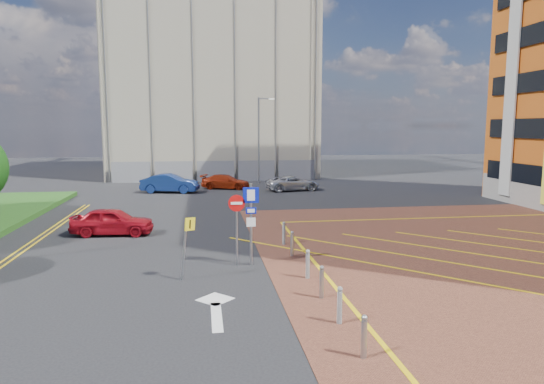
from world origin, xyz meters
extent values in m
plane|color=black|center=(0.00, 0.00, 0.00)|extent=(140.00, 140.00, 0.00)
cylinder|color=#9EA0A8|center=(4.00, 28.00, 4.00)|extent=(0.16, 0.16, 8.00)
cylinder|color=#9EA0A8|center=(4.60, 28.00, 7.88)|extent=(1.20, 0.10, 0.10)
cube|color=silver|center=(5.20, 28.00, 7.85)|extent=(0.50, 0.15, 0.12)
cylinder|color=#9EA0A8|center=(0.50, 1.00, 1.60)|extent=(0.10, 0.10, 3.20)
cube|color=#0917A3|center=(0.50, 0.97, 2.75)|extent=(0.60, 0.04, 0.60)
cube|color=white|center=(0.50, 0.94, 2.75)|extent=(0.30, 0.02, 0.42)
cube|color=#0917A3|center=(0.50, 0.97, 2.15)|extent=(0.40, 0.04, 0.25)
cube|color=white|center=(0.50, 0.94, 2.15)|extent=(0.28, 0.02, 0.14)
cube|color=white|center=(0.50, 0.97, 1.70)|extent=(0.35, 0.04, 0.35)
cylinder|color=#9EA0A8|center=(-0.05, 1.00, 1.35)|extent=(0.08, 0.08, 2.70)
cylinder|color=red|center=(-0.05, 0.97, 2.45)|extent=(0.64, 0.04, 0.64)
cube|color=white|center=(-0.05, 0.94, 2.45)|extent=(0.44, 0.02, 0.10)
cylinder|color=#9EA0A8|center=(-2.00, -0.53, 1.10)|extent=(0.31, 0.08, 2.20)
cube|color=yellow|center=(-1.78, -0.56, 2.00)|extent=(0.38, 0.38, 0.49)
cylinder|color=#9EA0A8|center=(2.30, -7.00, 0.47)|extent=(0.14, 0.14, 0.90)
cylinder|color=black|center=(2.30, -5.00, 0.47)|extent=(0.14, 0.14, 0.90)
cylinder|color=#9EA0A8|center=(2.30, -3.00, 0.47)|extent=(0.14, 0.14, 0.90)
cylinder|color=black|center=(2.30, -1.00, 0.47)|extent=(0.14, 0.14, 0.90)
cylinder|color=#9EA0A8|center=(2.30, 2.00, 0.47)|extent=(0.14, 0.14, 0.90)
cylinder|color=black|center=(2.30, 4.00, 0.47)|extent=(0.14, 0.14, 0.90)
cube|color=#B5AB94|center=(0.00, 40.00, 11.00)|extent=(21.20, 19.20, 22.00)
cube|color=#E9A314|center=(2.00, 42.00, 17.00)|extent=(0.90, 0.90, 34.00)
cube|color=gray|center=(1.00, 30.00, 1.00)|extent=(21.60, 0.06, 2.00)
imported|color=#A00D19|center=(-5.77, 7.25, 0.68)|extent=(4.11, 1.97, 1.35)
imported|color=navy|center=(-3.91, 22.47, 0.76)|extent=(4.82, 2.56, 1.51)
imported|color=#A7280E|center=(0.68, 24.23, 0.61)|extent=(4.52, 2.88, 1.22)
imported|color=#B4B4BB|center=(6.19, 22.33, 0.62)|extent=(4.79, 2.85, 1.25)
camera|label=1|loc=(-1.34, -17.21, 5.36)|focal=32.00mm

